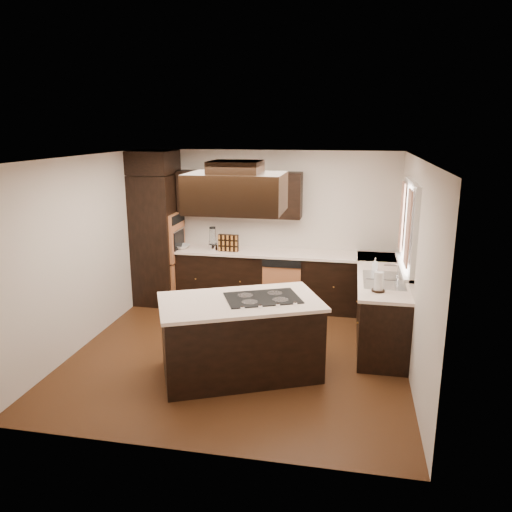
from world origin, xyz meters
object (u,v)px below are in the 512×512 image
oven_column (157,239)px  spice_rack (228,243)px  island (240,339)px  range_hood (236,192)px

oven_column → spice_rack: oven_column is taller
island → spice_rack: size_ratio=5.47×
island → oven_column: bearing=106.2°
island → range_hood: 1.72m
oven_column → spice_rack: size_ratio=6.54×
oven_column → spice_rack: (1.21, -0.01, -0.00)m
oven_column → island: size_ratio=1.19×
island → spice_rack: 2.43m
oven_column → range_hood: 3.13m
range_hood → spice_rack: 2.59m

